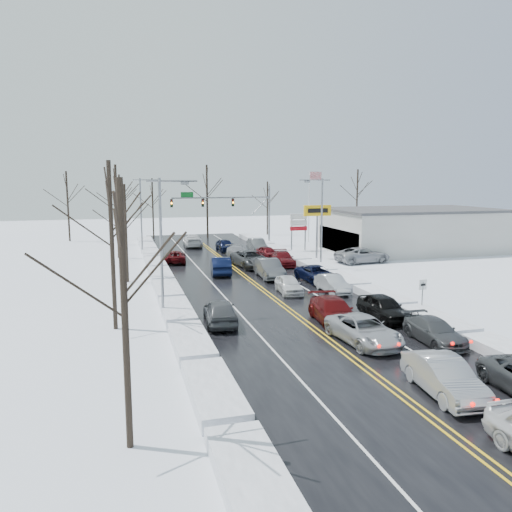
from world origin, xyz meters
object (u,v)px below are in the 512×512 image
object	(u,v)px
traffic_signal_mast	(232,205)
tires_plus_sign	(317,214)
flagpole	(310,200)
dealership_building	(412,230)
oncoming_car_0	(221,274)

from	to	relation	value
traffic_signal_mast	tires_plus_sign	world-z (taller)	traffic_signal_mast
traffic_signal_mast	flagpole	bearing A→B (deg)	9.73
traffic_signal_mast	tires_plus_sign	bearing A→B (deg)	-59.54
dealership_building	flagpole	bearing A→B (deg)	126.27
oncoming_car_0	dealership_building	bearing A→B (deg)	-154.33
traffic_signal_mast	oncoming_car_0	distance (m)	20.11
flagpole	oncoming_car_0	size ratio (longest dim) A/B	1.99
flagpole	oncoming_car_0	bearing A→B (deg)	-129.72
traffic_signal_mast	tires_plus_sign	distance (m)	13.92
tires_plus_sign	flagpole	size ratio (longest dim) A/B	0.60
oncoming_car_0	traffic_signal_mast	bearing A→B (deg)	-98.84
traffic_signal_mast	dealership_building	xyz separation A→B (m)	(20.53, -9.99, -2.82)
flagpole	dealership_building	world-z (taller)	flagpole
traffic_signal_mast	tires_plus_sign	xyz separation A→B (m)	(7.05, -12.00, -0.49)
traffic_signal_mast	dealership_building	world-z (taller)	traffic_signal_mast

